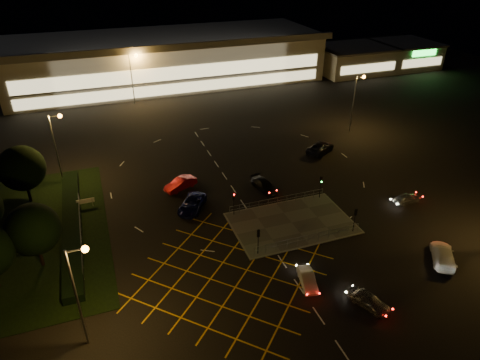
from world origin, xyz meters
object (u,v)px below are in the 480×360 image
object	(u,v)px
signal_sw	(258,237)
signal_se	(355,215)
car_right_silver	(407,198)
signal_ne	(321,183)
car_left_blue	(192,204)
car_approach_white	(443,255)
car_far_dkgrey	(264,185)
car_queue_white	(307,279)
signal_nw	(234,199)
car_east_grey	(320,148)
car_circ_red	(181,184)
car_near_silver	(369,300)

from	to	relation	value
signal_sw	signal_se	world-z (taller)	same
signal_se	car_right_silver	size ratio (longest dim) A/B	0.84
car_right_silver	signal_se	bearing A→B (deg)	104.14
signal_ne	car_left_blue	world-z (taller)	signal_ne
signal_se	car_approach_white	distance (m)	9.93
signal_ne	car_far_dkgrey	xyz separation A→B (m)	(-6.03, 4.61, -1.69)
car_queue_white	car_far_dkgrey	distance (m)	18.81
car_queue_white	car_approach_white	bearing A→B (deg)	6.47
signal_sw	signal_nw	xyz separation A→B (m)	(0.00, 7.99, 0.00)
signal_ne	car_right_silver	size ratio (longest dim) A/B	0.84
signal_se	car_queue_white	size ratio (longest dim) A/B	0.83
signal_sw	car_approach_white	xyz separation A→B (m)	(18.16, -7.62, -1.61)
car_left_blue	car_far_dkgrey	bearing A→B (deg)	40.83
car_right_silver	car_east_grey	xyz separation A→B (m)	(-3.16, 17.18, 0.15)
signal_nw	signal_ne	distance (m)	12.00
signal_ne	car_circ_red	distance (m)	18.93
signal_se	car_near_silver	xyz separation A→B (m)	(-5.05, -10.46, -1.68)
signal_se	signal_ne	bearing A→B (deg)	-90.00
signal_se	signal_nw	distance (m)	14.41
car_east_grey	car_left_blue	bearing A→B (deg)	78.93
signal_sw	car_circ_red	xyz separation A→B (m)	(-4.77, 16.61, -1.60)
signal_nw	car_left_blue	bearing A→B (deg)	145.52
signal_sw	signal_nw	world-z (taller)	same
signal_nw	car_far_dkgrey	world-z (taller)	signal_nw
car_far_dkgrey	signal_ne	bearing A→B (deg)	-48.77
car_right_silver	car_approach_white	xyz separation A→B (m)	(-3.99, -10.84, 0.12)
car_near_silver	car_far_dkgrey	world-z (taller)	car_near_silver
signal_ne	car_circ_red	world-z (taller)	signal_ne
car_near_silver	car_queue_white	world-z (taller)	car_near_silver
signal_nw	car_far_dkgrey	distance (m)	7.73
car_approach_white	signal_nw	bearing A→B (deg)	-6.06
car_near_silver	car_far_dkgrey	distance (m)	23.08
car_east_grey	car_right_silver	bearing A→B (deg)	157.80
signal_nw	car_queue_white	bearing A→B (deg)	-78.22
signal_se	car_near_silver	distance (m)	11.74
car_queue_white	car_left_blue	distance (m)	18.61
car_near_silver	car_circ_red	bearing A→B (deg)	89.25
car_queue_white	car_left_blue	world-z (taller)	car_left_blue
signal_sw	car_east_grey	xyz separation A→B (m)	(18.98, 20.39, -1.58)
car_queue_white	car_far_dkgrey	xyz separation A→B (m)	(3.07, 18.55, 0.06)
car_circ_red	car_right_silver	bearing A→B (deg)	38.68
car_queue_white	car_circ_red	world-z (taller)	car_circ_red
car_queue_white	car_approach_white	world-z (taller)	car_approach_white
signal_sw	car_near_silver	xyz separation A→B (m)	(6.95, -10.46, -1.68)
signal_nw	car_queue_white	distance (m)	14.35
car_left_blue	car_right_silver	world-z (taller)	car_left_blue
signal_ne	car_approach_white	size ratio (longest dim) A/B	0.60
car_near_silver	car_east_grey	xyz separation A→B (m)	(12.03, 30.86, 0.10)
signal_ne	car_east_grey	distance (m)	14.33
signal_se	signal_nw	bearing A→B (deg)	-33.65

